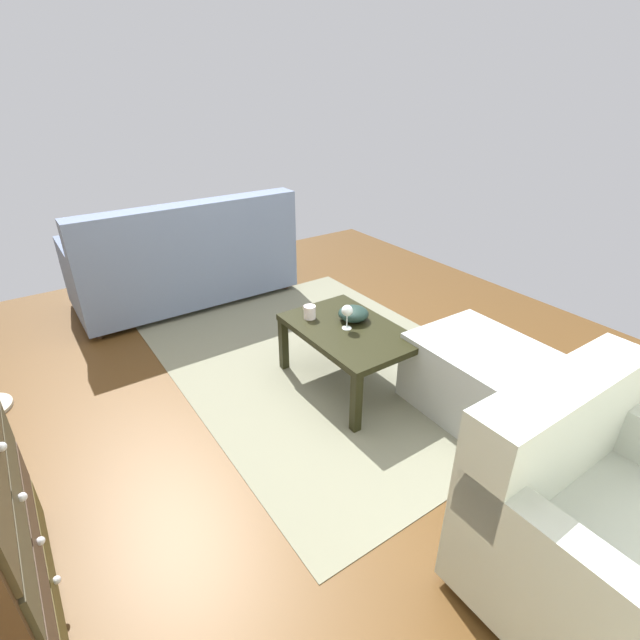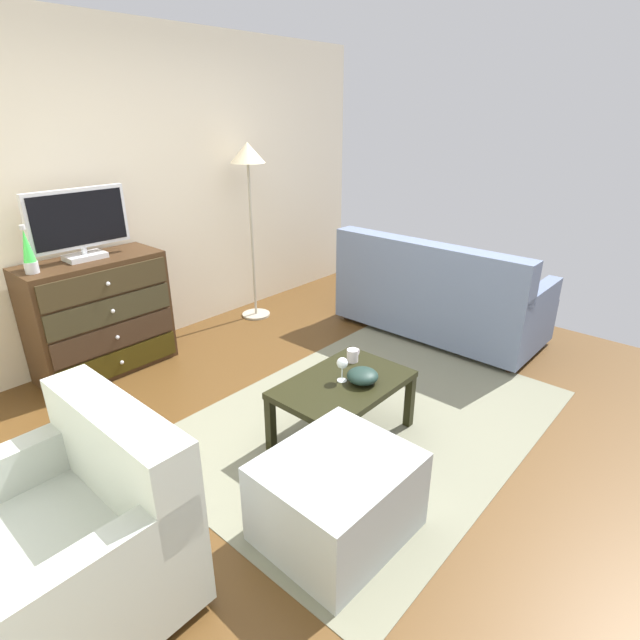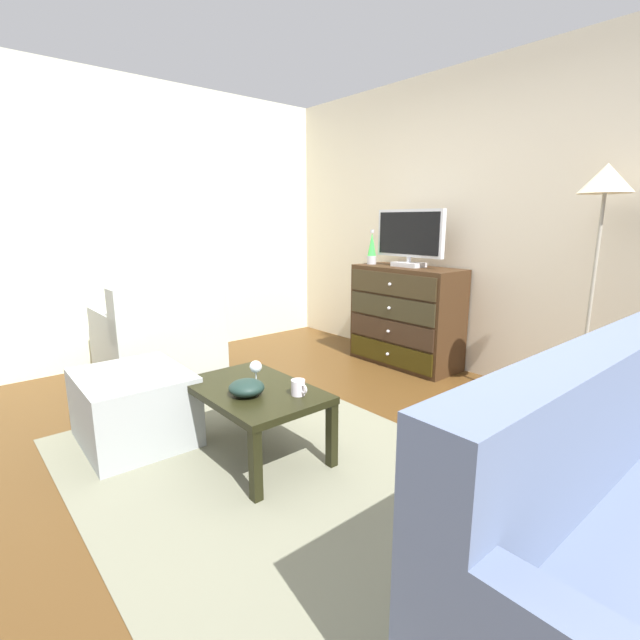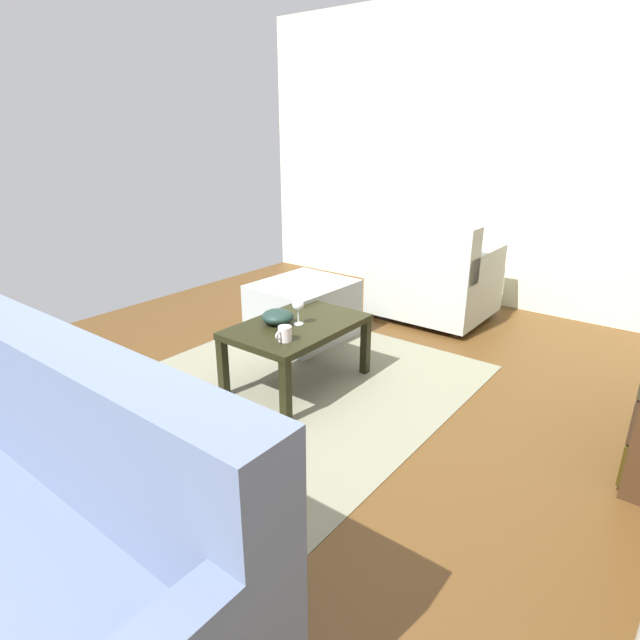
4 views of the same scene
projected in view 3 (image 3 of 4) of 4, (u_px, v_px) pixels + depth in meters
The scene contains 14 objects.
ground_plane at pixel (288, 451), 2.73m from camera, with size 5.38×4.76×0.05m, color #4E3216.
wall_accent_rear at pixel (491, 224), 3.81m from camera, with size 5.38×0.12×2.61m, color beige.
wall_plain_left at pixel (131, 224), 4.26m from camera, with size 0.12×4.76×2.61m, color beige.
area_rug at pixel (280, 472), 2.45m from camera, with size 2.60×1.90×0.01m, color #706F5B.
dresser at pixel (406, 316), 4.24m from camera, with size 1.02×0.49×0.92m.
tv at pixel (410, 237), 4.11m from camera, with size 0.72×0.18×0.52m.
lava_lamp at pixel (372, 249), 4.39m from camera, with size 0.09×0.09×0.33m.
coffee_table at pixel (254, 396), 2.58m from camera, with size 0.84×0.55×0.41m.
wine_glass at pixel (256, 368), 2.55m from camera, with size 0.07×0.07×0.16m.
mug at pixel (298, 388), 2.45m from camera, with size 0.11×0.08×0.08m.
bowl_decorative at pixel (247, 388), 2.45m from camera, with size 0.19×0.19×0.09m, color #192C27.
armchair at pixel (161, 340), 3.84m from camera, with size 0.80×0.89×0.85m.
ottoman at pixel (134, 407), 2.78m from camera, with size 0.70×0.60×0.44m, color #9CA2A1.
standing_lamp at pixel (603, 204), 2.84m from camera, with size 0.32×0.32×1.68m.
Camera 3 is at (2.02, -1.48, 1.34)m, focal length 25.47 mm.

